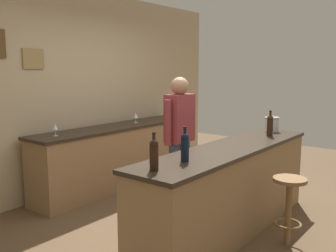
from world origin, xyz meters
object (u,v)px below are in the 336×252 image
(wine_bottle_b, at_px, (185,146))
(ice_bucket, at_px, (272,124))
(bar_stool, at_px, (289,200))
(wine_glass_a, at_px, (55,127))
(bartender, at_px, (180,135))
(wine_bottle_a, at_px, (154,153))
(wine_bottle_c, at_px, (270,125))
(wine_glass_b, at_px, (136,116))

(wine_bottle_b, distance_m, ice_bucket, 1.97)
(bar_stool, height_order, wine_glass_a, wine_glass_a)
(bartender, distance_m, wine_glass_a, 1.52)
(bar_stool, bearing_deg, wine_glass_a, 106.02)
(bartender, relative_size, bar_stool, 2.38)
(wine_bottle_a, xyz_separation_m, wine_bottle_c, (2.01, -0.09, 0.00))
(wine_bottle_a, bearing_deg, wine_glass_a, 76.13)
(wine_glass_a, bearing_deg, wine_bottle_a, -103.87)
(wine_bottle_a, relative_size, wine_glass_a, 1.97)
(wine_bottle_b, relative_size, wine_glass_b, 1.97)
(bartender, height_order, wine_glass_a, bartender)
(wine_bottle_c, bearing_deg, wine_bottle_a, 177.35)
(wine_bottle_c, bearing_deg, ice_bucket, 19.32)
(bartender, relative_size, wine_glass_b, 10.45)
(ice_bucket, xyz_separation_m, wine_glass_a, (-1.85, 1.98, -0.01))
(wine_bottle_c, relative_size, wine_glass_b, 1.97)
(ice_bucket, relative_size, wine_glass_a, 1.21)
(bartender, relative_size, wine_bottle_a, 5.29)
(wine_bottle_a, distance_m, ice_bucket, 2.35)
(wine_glass_a, bearing_deg, ice_bucket, -46.95)
(wine_glass_b, bearing_deg, bartender, -115.42)
(wine_bottle_b, height_order, wine_glass_b, wine_bottle_b)
(wine_bottle_a, height_order, wine_glass_b, wine_bottle_a)
(bartender, xyz_separation_m, bar_stool, (-0.06, -1.37, -0.48))
(wine_bottle_c, height_order, ice_bucket, wine_bottle_c)
(bar_stool, height_order, wine_bottle_a, wine_bottle_a)
(wine_glass_a, bearing_deg, wine_bottle_c, -54.14)
(bar_stool, bearing_deg, wine_bottle_b, 144.84)
(wine_glass_b, bearing_deg, wine_bottle_a, -133.81)
(ice_bucket, height_order, wine_glass_a, ice_bucket)
(bar_stool, relative_size, wine_glass_a, 4.39)
(bar_stool, bearing_deg, wine_bottle_c, 35.60)
(bartender, height_order, ice_bucket, bartender)
(wine_bottle_b, bearing_deg, wine_bottle_a, 176.64)
(bar_stool, distance_m, wine_bottle_c, 1.11)
(wine_bottle_b, height_order, wine_bottle_c, same)
(wine_bottle_c, xyz_separation_m, ice_bucket, (0.33, 0.12, -0.04))
(wine_bottle_b, xyz_separation_m, wine_glass_b, (1.55, 2.03, -0.05))
(ice_bucket, relative_size, wine_glass_b, 1.21)
(wine_glass_b, bearing_deg, ice_bucket, -78.07)
(bartender, bearing_deg, wine_bottle_a, -151.09)
(wine_bottle_b, distance_m, wine_bottle_c, 1.63)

